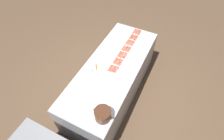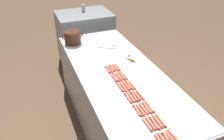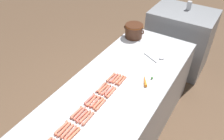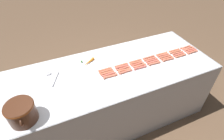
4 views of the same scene
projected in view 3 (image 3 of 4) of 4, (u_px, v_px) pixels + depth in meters
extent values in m
plane|color=brown|center=(116.00, 135.00, 2.70)|extent=(20.00, 20.00, 0.00)
cube|color=#9EA0A5|center=(117.00, 113.00, 2.45)|extent=(0.91, 2.36, 0.82)
cube|color=silver|center=(117.00, 85.00, 2.19)|extent=(0.89, 2.32, 0.00)
cube|color=gray|center=(179.00, 40.00, 3.52)|extent=(0.92, 0.70, 0.96)
sphere|color=#D56D4E|center=(51.00, 138.00, 1.70)|extent=(0.02, 0.02, 0.02)
cylinder|color=#D66E52|center=(61.00, 128.00, 1.78)|extent=(0.03, 0.14, 0.02)
sphere|color=#D66E52|center=(56.00, 134.00, 1.73)|extent=(0.02, 0.02, 0.02)
sphere|color=#D66E52|center=(67.00, 122.00, 1.82)|extent=(0.02, 0.02, 0.02)
cylinder|color=#CB6D52|center=(77.00, 112.00, 1.90)|extent=(0.03, 0.14, 0.02)
sphere|color=#CB6D52|center=(72.00, 118.00, 1.85)|extent=(0.02, 0.02, 0.02)
sphere|color=#CB6D52|center=(81.00, 107.00, 1.95)|extent=(0.02, 0.02, 0.02)
cylinder|color=#D06456|center=(90.00, 99.00, 2.03)|extent=(0.03, 0.14, 0.02)
sphere|color=#D06456|center=(85.00, 104.00, 1.98)|extent=(0.02, 0.02, 0.02)
sphere|color=#D06456|center=(94.00, 94.00, 2.07)|extent=(0.02, 0.02, 0.02)
cylinder|color=#D16A52|center=(101.00, 87.00, 2.14)|extent=(0.03, 0.14, 0.02)
sphere|color=#D16A52|center=(97.00, 92.00, 2.10)|extent=(0.02, 0.02, 0.02)
sphere|color=#D16A52|center=(105.00, 83.00, 2.19)|extent=(0.02, 0.02, 0.02)
cylinder|color=#CE6D52|center=(111.00, 77.00, 2.26)|extent=(0.03, 0.14, 0.02)
sphere|color=#CE6D52|center=(107.00, 81.00, 2.22)|extent=(0.02, 0.02, 0.02)
sphere|color=#CE6D52|center=(114.00, 73.00, 2.31)|extent=(0.02, 0.02, 0.02)
sphere|color=#CF6654|center=(54.00, 140.00, 1.69)|extent=(0.02, 0.02, 0.02)
cylinder|color=#D06B4E|center=(64.00, 129.00, 1.76)|extent=(0.03, 0.14, 0.02)
sphere|color=#D06B4E|center=(58.00, 136.00, 1.72)|extent=(0.02, 0.02, 0.02)
sphere|color=#D06B4E|center=(70.00, 123.00, 1.81)|extent=(0.02, 0.02, 0.02)
cylinder|color=#D56A56|center=(79.00, 113.00, 1.89)|extent=(0.03, 0.14, 0.02)
sphere|color=#D56A56|center=(74.00, 119.00, 1.84)|extent=(0.02, 0.02, 0.02)
sphere|color=#D56A56|center=(84.00, 108.00, 1.94)|extent=(0.02, 0.02, 0.02)
cylinder|color=#D46F52|center=(92.00, 101.00, 2.01)|extent=(0.03, 0.14, 0.02)
sphere|color=#D46F52|center=(87.00, 105.00, 1.96)|extent=(0.02, 0.02, 0.02)
sphere|color=#D46F52|center=(97.00, 96.00, 2.05)|extent=(0.02, 0.02, 0.02)
cylinder|color=#CF6E4E|center=(103.00, 89.00, 2.13)|extent=(0.03, 0.14, 0.02)
sphere|color=#CF6E4E|center=(100.00, 93.00, 2.08)|extent=(0.02, 0.02, 0.02)
sphere|color=#CF6E4E|center=(107.00, 84.00, 2.18)|extent=(0.02, 0.02, 0.02)
cylinder|color=#D06553|center=(114.00, 78.00, 2.25)|extent=(0.03, 0.14, 0.02)
sphere|color=#D06553|center=(110.00, 82.00, 2.21)|extent=(0.02, 0.02, 0.02)
sphere|color=#D06553|center=(118.00, 74.00, 2.30)|extent=(0.02, 0.02, 0.02)
cylinder|color=#CA6D51|center=(67.00, 131.00, 1.75)|extent=(0.02, 0.14, 0.02)
sphere|color=#CA6D51|center=(61.00, 138.00, 1.70)|extent=(0.02, 0.02, 0.02)
sphere|color=#CA6D51|center=(73.00, 125.00, 1.80)|extent=(0.02, 0.02, 0.02)
cylinder|color=#CB6350|center=(82.00, 116.00, 1.87)|extent=(0.03, 0.14, 0.02)
sphere|color=#CB6350|center=(77.00, 122.00, 1.82)|extent=(0.02, 0.02, 0.02)
sphere|color=#CB6350|center=(86.00, 110.00, 1.92)|extent=(0.02, 0.02, 0.02)
cylinder|color=#D5644E|center=(95.00, 102.00, 2.00)|extent=(0.03, 0.14, 0.02)
sphere|color=#D5644E|center=(90.00, 107.00, 1.95)|extent=(0.02, 0.02, 0.02)
sphere|color=#D5644E|center=(100.00, 97.00, 2.04)|extent=(0.02, 0.02, 0.02)
cylinder|color=#D16951|center=(106.00, 90.00, 2.12)|extent=(0.03, 0.14, 0.02)
sphere|color=#D16951|center=(102.00, 94.00, 2.07)|extent=(0.02, 0.02, 0.02)
sphere|color=#D16951|center=(110.00, 86.00, 2.17)|extent=(0.02, 0.02, 0.02)
cylinder|color=#D86E4E|center=(117.00, 79.00, 2.24)|extent=(0.02, 0.14, 0.02)
sphere|color=#D86E4E|center=(113.00, 83.00, 2.20)|extent=(0.02, 0.02, 0.02)
sphere|color=#D86E4E|center=(120.00, 75.00, 2.29)|extent=(0.02, 0.02, 0.02)
cylinder|color=#D76E55|center=(71.00, 133.00, 1.74)|extent=(0.03, 0.14, 0.02)
sphere|color=#D76E55|center=(65.00, 140.00, 1.69)|extent=(0.02, 0.02, 0.02)
sphere|color=#D76E55|center=(76.00, 127.00, 1.79)|extent=(0.02, 0.02, 0.02)
cylinder|color=#D36D51|center=(85.00, 117.00, 1.87)|extent=(0.03, 0.14, 0.02)
sphere|color=#D36D51|center=(80.00, 122.00, 1.82)|extent=(0.02, 0.02, 0.02)
sphere|color=#D36D51|center=(90.00, 111.00, 1.91)|extent=(0.02, 0.02, 0.02)
cylinder|color=#D36D4C|center=(98.00, 103.00, 1.99)|extent=(0.03, 0.14, 0.02)
sphere|color=#D36D4C|center=(94.00, 108.00, 1.94)|extent=(0.02, 0.02, 0.02)
sphere|color=#D36D4C|center=(102.00, 98.00, 2.03)|extent=(0.02, 0.02, 0.02)
cylinder|color=#D36350|center=(109.00, 91.00, 2.10)|extent=(0.03, 0.14, 0.02)
sphere|color=#D36350|center=(106.00, 96.00, 2.06)|extent=(0.02, 0.02, 0.02)
sphere|color=#D36350|center=(113.00, 87.00, 2.15)|extent=(0.02, 0.02, 0.02)
cylinder|color=#D26E4D|center=(120.00, 80.00, 2.23)|extent=(0.03, 0.14, 0.02)
sphere|color=#D26E4D|center=(116.00, 84.00, 2.19)|extent=(0.02, 0.02, 0.02)
sphere|color=#D26E4D|center=(123.00, 76.00, 2.28)|extent=(0.02, 0.02, 0.02)
cylinder|color=#D4704C|center=(74.00, 135.00, 1.73)|extent=(0.03, 0.14, 0.02)
sphere|color=#D4704C|center=(79.00, 128.00, 1.77)|extent=(0.02, 0.02, 0.02)
cylinder|color=#CA6C53|center=(88.00, 119.00, 1.85)|extent=(0.03, 0.14, 0.02)
sphere|color=#CA6C53|center=(83.00, 124.00, 1.80)|extent=(0.02, 0.02, 0.02)
sphere|color=#CA6C53|center=(93.00, 113.00, 1.89)|extent=(0.02, 0.02, 0.02)
cylinder|color=#D17254|center=(101.00, 105.00, 1.97)|extent=(0.03, 0.14, 0.02)
sphere|color=#D17254|center=(96.00, 110.00, 1.92)|extent=(0.02, 0.02, 0.02)
sphere|color=#D17254|center=(105.00, 100.00, 2.01)|extent=(0.02, 0.02, 0.02)
cylinder|color=#CE7052|center=(111.00, 92.00, 2.09)|extent=(0.03, 0.14, 0.02)
sphere|color=#CE7052|center=(107.00, 97.00, 2.04)|extent=(0.02, 0.02, 0.02)
sphere|color=#CE7052|center=(115.00, 88.00, 2.14)|extent=(0.02, 0.02, 0.02)
cylinder|color=#D26C4E|center=(122.00, 81.00, 2.22)|extent=(0.03, 0.14, 0.02)
sphere|color=#D26C4E|center=(118.00, 85.00, 2.17)|extent=(0.02, 0.02, 0.02)
sphere|color=#D26C4E|center=(125.00, 77.00, 2.26)|extent=(0.02, 0.02, 0.02)
cylinder|color=#472616|center=(134.00, 31.00, 2.86)|extent=(0.23, 0.23, 0.18)
torus|color=brown|center=(134.00, 26.00, 2.81)|extent=(0.23, 0.23, 0.03)
torus|color=#472616|center=(126.00, 27.00, 2.90)|extent=(0.07, 0.02, 0.07)
torus|color=#472616|center=(142.00, 32.00, 2.80)|extent=(0.07, 0.02, 0.07)
cylinder|color=#B7B7BC|center=(150.00, 58.00, 2.54)|extent=(0.20, 0.11, 0.01)
ellipsoid|color=#B7B7BC|center=(162.00, 58.00, 2.53)|extent=(0.08, 0.08, 0.02)
cone|color=orange|center=(145.00, 80.00, 2.22)|extent=(0.12, 0.16, 0.03)
sphere|color=#387F2D|center=(152.00, 78.00, 2.25)|extent=(0.02, 0.02, 0.02)
cylinder|color=#BCBCC1|center=(189.00, 6.00, 3.23)|extent=(0.07, 0.07, 0.12)
cylinder|color=silver|center=(190.00, 1.00, 3.19)|extent=(0.06, 0.06, 0.00)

